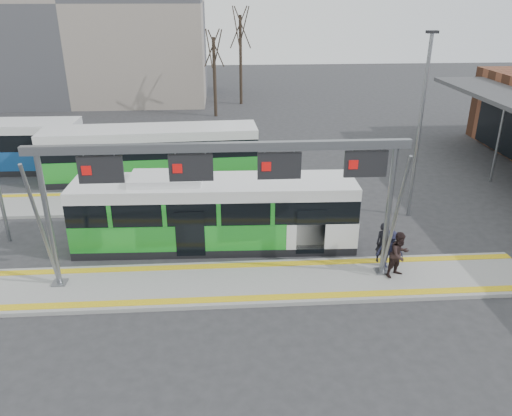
{
  "coord_description": "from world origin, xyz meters",
  "views": [
    {
      "loc": [
        -0.39,
        -15.77,
        9.96
      ],
      "look_at": [
        0.89,
        3.0,
        1.77
      ],
      "focal_mm": 35.0,
      "sensor_mm": 36.0,
      "label": 1
    }
  ],
  "objects_px": {
    "passenger_a": "(383,243)",
    "passenger_b": "(399,255)",
    "passenger_c": "(390,249)",
    "gantry": "(225,173)",
    "hero_bus": "(214,213)"
  },
  "relations": [
    {
      "from": "hero_bus",
      "to": "passenger_c",
      "type": "xyz_separation_m",
      "value": [
        6.67,
        -2.66,
        -0.52
      ]
    },
    {
      "from": "passenger_b",
      "to": "passenger_c",
      "type": "bearing_deg",
      "value": 77.01
    },
    {
      "from": "passenger_a",
      "to": "passenger_c",
      "type": "xyz_separation_m",
      "value": [
        0.11,
        -0.48,
        -0.03
      ]
    },
    {
      "from": "passenger_a",
      "to": "passenger_b",
      "type": "height_order",
      "value": "passenger_b"
    },
    {
      "from": "passenger_c",
      "to": "hero_bus",
      "type": "bearing_deg",
      "value": 165.02
    },
    {
      "from": "hero_bus",
      "to": "passenger_a",
      "type": "xyz_separation_m",
      "value": [
        6.56,
        -2.18,
        -0.49
      ]
    },
    {
      "from": "gantry",
      "to": "passenger_a",
      "type": "relative_size",
      "value": 7.96
    },
    {
      "from": "passenger_a",
      "to": "passenger_c",
      "type": "distance_m",
      "value": 0.49
    },
    {
      "from": "passenger_a",
      "to": "gantry",
      "type": "bearing_deg",
      "value": -173.66
    },
    {
      "from": "hero_bus",
      "to": "passenger_a",
      "type": "height_order",
      "value": "hero_bus"
    },
    {
      "from": "gantry",
      "to": "passenger_a",
      "type": "bearing_deg",
      "value": 7.84
    },
    {
      "from": "passenger_a",
      "to": "passenger_b",
      "type": "bearing_deg",
      "value": -77.66
    },
    {
      "from": "passenger_b",
      "to": "gantry",
      "type": "bearing_deg",
      "value": 150.61
    },
    {
      "from": "gantry",
      "to": "hero_bus",
      "type": "xyz_separation_m",
      "value": [
        -0.49,
        3.02,
        -2.84
      ]
    },
    {
      "from": "gantry",
      "to": "hero_bus",
      "type": "distance_m",
      "value": 4.17
    }
  ]
}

